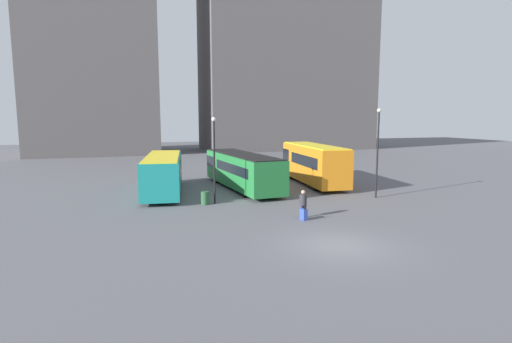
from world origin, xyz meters
TOP-DOWN VIEW (x-y plane):
  - ground_plane at (0.00, 0.00)m, footprint 160.00×160.00m
  - building_block_left at (-13.41, 53.74)m, footprint 18.75×15.42m
  - building_block_right at (19.02, 53.74)m, footprint 29.97×13.34m
  - bus_0 at (-6.24, 15.15)m, footprint 3.87×10.24m
  - bus_1 at (-0.13, 15.29)m, footprint 3.56×11.52m
  - bus_2 at (6.26, 15.57)m, footprint 3.38×10.21m
  - traveler at (0.57, 5.03)m, footprint 0.47×0.47m
  - suitcase at (0.39, 4.54)m, footprint 0.32×0.45m
  - lamp_post_0 at (7.85, 8.74)m, footprint 0.28×0.28m
  - lamp_post_1 at (-3.37, 10.31)m, footprint 0.28×0.28m
  - trash_bin at (-4.05, 10.12)m, footprint 0.52×0.52m

SIDE VIEW (x-z plane):
  - ground_plane at x=0.00m, z-range 0.00..0.00m
  - suitcase at x=0.39m, z-range -0.13..0.77m
  - trash_bin at x=-4.05m, z-range 0.00..0.85m
  - traveler at x=0.57m, z-range 0.15..1.73m
  - bus_1 at x=-0.13m, z-range 0.13..2.90m
  - bus_0 at x=-6.24m, z-range 0.12..2.94m
  - bus_2 at x=6.26m, z-range 0.14..3.45m
  - lamp_post_1 at x=-3.37m, z-range 0.50..6.12m
  - lamp_post_0 at x=7.85m, z-range 0.51..6.74m
  - building_block_right at x=19.02m, z-range 0.00..35.26m
  - building_block_left at x=-13.41m, z-range 0.00..41.99m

